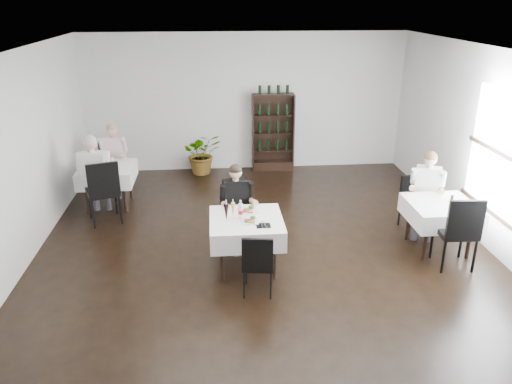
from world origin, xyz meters
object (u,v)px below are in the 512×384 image
Objects in this scene: main_table at (246,228)px; diner_main at (237,201)px; wine_shelf at (273,133)px; potted_tree at (202,153)px.

diner_main reaches higher than main_table.
main_table is (-0.90, -4.31, -0.23)m from wine_shelf.
main_table is 0.65m from diner_main.
diner_main is at bearing -105.10° from wine_shelf.
diner_main is at bearing 98.89° from main_table.
wine_shelf reaches higher than potted_tree.
potted_tree is 3.64m from diner_main.
potted_tree is (-1.58, -0.11, -0.39)m from wine_shelf.
potted_tree is at bearing 99.24° from diner_main.
main_table is at bearing -81.11° from diner_main.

